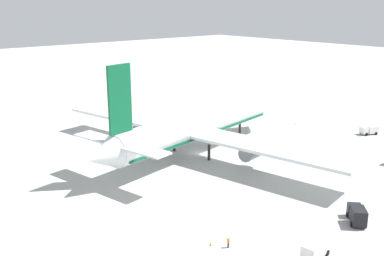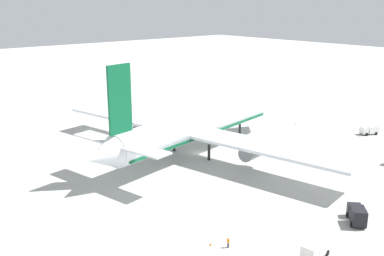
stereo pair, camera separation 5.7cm
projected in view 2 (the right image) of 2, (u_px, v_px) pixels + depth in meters
name	position (u px, v px, depth m)	size (l,w,h in m)	color
ground_plane	(198.00, 153.00, 115.79)	(600.00, 600.00, 0.00)	#B2B2AD
airliner	(195.00, 126.00, 112.96)	(68.39, 83.34, 25.23)	silver
service_truck_1	(369.00, 130.00, 131.30)	(5.58, 4.34, 2.49)	white
service_truck_3	(315.00, 250.00, 67.78)	(5.98, 3.05, 2.84)	white
service_truck_5	(357.00, 214.00, 78.66)	(5.88, 5.60, 3.11)	black
ground_worker_2	(228.00, 242.00, 70.92)	(0.57, 0.57, 1.77)	#3F3F47
traffic_cone_0	(209.00, 102.00, 172.34)	(0.36, 0.36, 0.55)	orange
traffic_cone_1	(296.00, 124.00, 141.74)	(0.36, 0.36, 0.55)	orange
traffic_cone_2	(210.00, 244.00, 71.67)	(0.36, 0.36, 0.55)	orange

